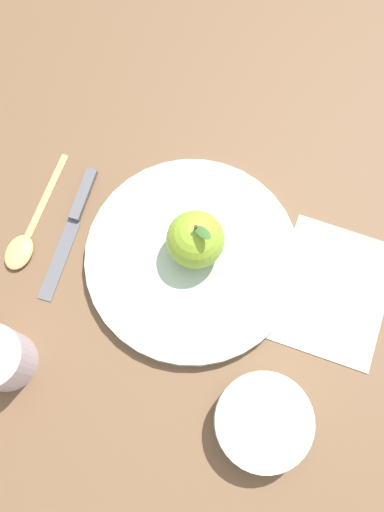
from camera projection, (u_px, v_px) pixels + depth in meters
The scene contains 7 objects.
ground_plane at pixel (171, 258), 0.70m from camera, with size 2.40×2.40×0.00m, color brown.
dinner_plate at pixel (192, 258), 0.69m from camera, with size 0.27×0.27×0.02m.
apple at pixel (195, 240), 0.65m from camera, with size 0.07×0.07×0.08m.
side_bowl at pixel (263, 422), 0.62m from camera, with size 0.11×0.11×0.04m.
knife at pixel (74, 221), 0.71m from camera, with size 0.09×0.18×0.01m.
spoon at pixel (25, 239), 0.70m from camera, with size 0.08×0.17×0.01m.
linen_napkin at pixel (332, 291), 0.69m from camera, with size 0.14×0.17×0.00m, color silver.
Camera 1 is at (0.15, -0.14, 0.67)m, focal length 38.27 mm.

